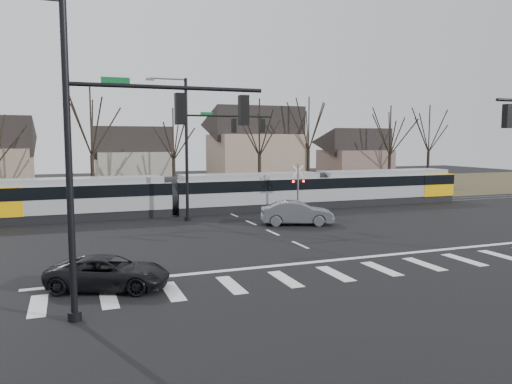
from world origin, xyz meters
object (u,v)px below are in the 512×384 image
object	(u,v)px
sedan	(297,213)
rail_crossing_signal	(298,190)
tram	(248,190)
suv	(109,273)

from	to	relation	value
sedan	rail_crossing_signal	size ratio (longest dim) A/B	1.32
rail_crossing_signal	sedan	bearing A→B (deg)	-116.32
tram	suv	size ratio (longest dim) A/B	7.81
sedan	suv	bearing A→B (deg)	148.87
sedan	suv	xyz separation A→B (m)	(-13.37, -10.95, -0.17)
sedan	rail_crossing_signal	xyz separation A→B (m)	(2.29, 4.63, 1.06)
tram	rail_crossing_signal	distance (m)	4.43
suv	rail_crossing_signal	xyz separation A→B (m)	(15.67, 15.59, 1.23)
tram	rail_crossing_signal	world-z (taller)	rail_crossing_signal
sedan	suv	size ratio (longest dim) A/B	1.02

